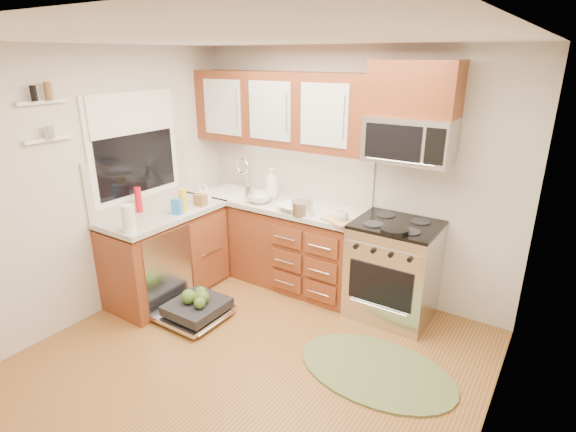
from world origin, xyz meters
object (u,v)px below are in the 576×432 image
Objects in this scene: range at (393,270)px; microwave at (409,140)px; bowl_a at (292,208)px; upper_cabinets at (280,109)px; dishwasher at (194,309)px; rug at (376,370)px; bowl_b at (259,198)px; stock_pot at (302,208)px; paper_towel_roll at (129,219)px; sink at (235,203)px; cup at (342,216)px; cutting_board at (338,221)px; skillet at (394,231)px.

range is 1.25× the size of microwave.
bowl_a is (-1.03, -0.18, 0.48)m from range.
upper_cabinets reaches higher than dishwasher.
bowl_b is at bearing 156.20° from rug.
microwave reaches higher than stock_pot.
stock_pot is at bearing -159.84° from microwave.
upper_cabinets is 0.95m from bowl_b.
paper_towel_roll reaches higher than rug.
bowl_a reaches higher than sink.
paper_towel_roll reaches higher than bowl_b.
cup reaches higher than bowl_b.
stock_pot is 0.73× the size of cutting_board.
bowl_a is at bearing -10.75° from sink.
bowl_b reaches higher than sink.
paper_towel_roll is at bearing -139.07° from cutting_board.
dishwasher is at bearing -118.02° from bowl_a.
rug is (0.23, -1.01, -1.69)m from microwave.
microwave is 2.77× the size of bowl_a.
range is at bearing 36.92° from paper_towel_roll.
microwave is at bearing 32.01° from cup.
cutting_board reaches higher than rug.
range is 1.36× the size of dishwasher.
sink is at bearing 169.25° from bowl_a.
range is 3.64× the size of bowl_b.
upper_cabinets is at bearing 160.64° from cup.
microwave reaches higher than rug.
bowl_a is (-1.03, -0.30, -0.74)m from microwave.
cup is (1.45, 1.27, -0.07)m from paper_towel_roll.
upper_cabinets is 3.31× the size of sink.
stock_pot is (0.51, -0.35, -0.88)m from upper_cabinets.
upper_cabinets reaches higher than range.
sink is 2.46m from rug.
stock_pot is (-1.13, 0.68, 0.98)m from rug.
cutting_board is at bearing 137.12° from rug.
rug is at bearing -32.30° from upper_cabinets.
sink is 2.56× the size of skillet.
cup is at bearing 41.21° from paper_towel_roll.
rug is 4.96× the size of bowl_b.
rug is (0.23, -0.89, -0.46)m from range.
upper_cabinets is 2.69m from rug.
microwave is at bearing 16.17° from bowl_a.
upper_cabinets is at bearing 138.75° from bowl_a.
rug is 10.17× the size of cup.
skillet is at bearing -75.56° from range.
bowl_b is at bearing -15.45° from sink.
bowl_b reaches higher than rug.
cutting_board is at bearing 0.00° from stock_pot.
sink is 2.38× the size of bowl_b.
stock_pot is (0.64, 0.92, 0.89)m from dishwasher.
range is at bearing 22.78° from cutting_board.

